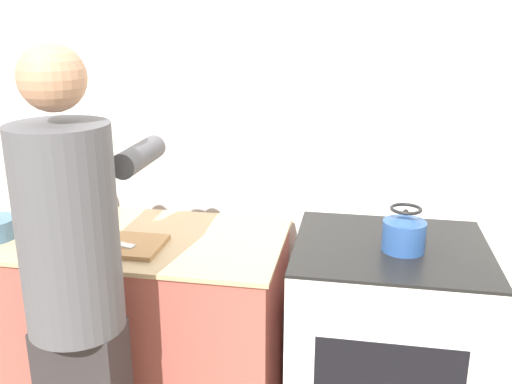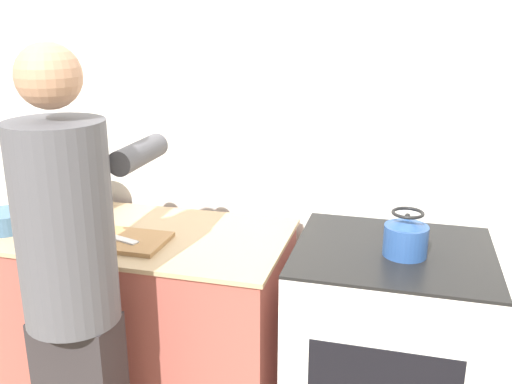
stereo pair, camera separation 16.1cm
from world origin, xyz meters
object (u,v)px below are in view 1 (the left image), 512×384
(person, at_px, (76,289))
(bowl_prep, at_px, (24,208))
(canister_jar, at_px, (81,196))
(kettle, at_px, (404,232))
(cutting_board, at_px, (117,244))
(oven, at_px, (383,352))
(knife, at_px, (106,241))

(person, height_order, bowl_prep, person)
(person, bearing_deg, bowl_prep, 131.43)
(canister_jar, bearing_deg, kettle, -9.86)
(cutting_board, bearing_deg, kettle, 4.47)
(oven, distance_m, person, 1.24)
(person, distance_m, kettle, 1.17)
(oven, distance_m, bowl_prep, 1.69)
(knife, height_order, kettle, kettle)
(person, bearing_deg, cutting_board, 96.32)
(oven, xyz_separation_m, knife, (-1.10, -0.12, 0.45))
(person, height_order, kettle, person)
(knife, bearing_deg, person, -60.78)
(knife, height_order, canister_jar, canister_jar)
(oven, distance_m, knife, 1.20)
(cutting_board, height_order, kettle, kettle)
(knife, bearing_deg, bowl_prep, 169.86)
(kettle, relative_size, canister_jar, 1.00)
(oven, xyz_separation_m, person, (-1.01, -0.55, 0.46))
(canister_jar, bearing_deg, cutting_board, -46.60)
(knife, bearing_deg, canister_jar, 146.29)
(person, distance_m, canister_jar, 0.84)
(bowl_prep, bearing_deg, knife, -27.32)
(person, bearing_deg, kettle, 25.80)
(oven, bearing_deg, cutting_board, -173.34)
(person, xyz_separation_m, bowl_prep, (-0.61, 0.69, 0.00))
(knife, bearing_deg, oven, 23.63)
(person, bearing_deg, canister_jar, 115.53)
(bowl_prep, relative_size, canister_jar, 0.89)
(knife, bearing_deg, cutting_board, 18.44)
(cutting_board, relative_size, bowl_prep, 2.40)
(knife, relative_size, kettle, 1.49)
(cutting_board, xyz_separation_m, kettle, (1.10, 0.09, 0.10))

